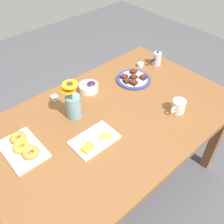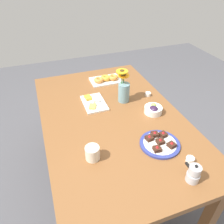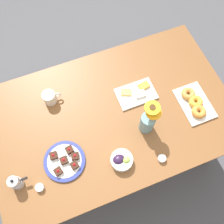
{
  "view_description": "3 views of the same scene",
  "coord_description": "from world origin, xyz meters",
  "px_view_note": "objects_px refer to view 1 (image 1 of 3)",
  "views": [
    {
      "loc": [
        0.75,
        0.83,
        1.82
      ],
      "look_at": [
        0.0,
        0.0,
        0.78
      ],
      "focal_mm": 40.0,
      "sensor_mm": 36.0,
      "label": 1
    },
    {
      "loc": [
        -1.21,
        0.43,
        1.72
      ],
      "look_at": [
        0.0,
        0.0,
        0.78
      ],
      "focal_mm": 35.0,
      "sensor_mm": 36.0,
      "label": 2
    },
    {
      "loc": [
        -0.23,
        -0.59,
        2.24
      ],
      "look_at": [
        0.0,
        0.0,
        0.78
      ],
      "focal_mm": 40.0,
      "sensor_mm": 36.0,
      "label": 3
    }
  ],
  "objects_px": {
    "dining_table": "(112,126)",
    "jam_cup_honey": "(55,98)",
    "flower_vase": "(73,105)",
    "cheese_platter": "(94,140)",
    "moka_pot": "(157,59)",
    "croissant_platter": "(23,147)",
    "grape_bowl": "(89,87)",
    "dessert_plate": "(133,79)",
    "coffee_mug": "(178,106)",
    "jam_cup_berry": "(140,65)"
  },
  "relations": [
    {
      "from": "dining_table",
      "to": "jam_cup_honey",
      "type": "relative_size",
      "value": 33.33
    },
    {
      "from": "coffee_mug",
      "to": "moka_pot",
      "type": "height_order",
      "value": "moka_pot"
    },
    {
      "from": "dining_table",
      "to": "jam_cup_honey",
      "type": "bearing_deg",
      "value": -65.86
    },
    {
      "from": "dining_table",
      "to": "coffee_mug",
      "type": "relative_size",
      "value": 13.42
    },
    {
      "from": "jam_cup_berry",
      "to": "grape_bowl",
      "type": "bearing_deg",
      "value": -3.23
    },
    {
      "from": "coffee_mug",
      "to": "croissant_platter",
      "type": "bearing_deg",
      "value": -23.13
    },
    {
      "from": "croissant_platter",
      "to": "dining_table",
      "type": "bearing_deg",
      "value": 166.25
    },
    {
      "from": "dining_table",
      "to": "croissant_platter",
      "type": "bearing_deg",
      "value": -13.75
    },
    {
      "from": "dining_table",
      "to": "grape_bowl",
      "type": "xyz_separation_m",
      "value": [
        -0.06,
        -0.31,
        0.12
      ]
    },
    {
      "from": "dining_table",
      "to": "flower_vase",
      "type": "height_order",
      "value": "flower_vase"
    },
    {
      "from": "dining_table",
      "to": "moka_pot",
      "type": "distance_m",
      "value": 0.71
    },
    {
      "from": "grape_bowl",
      "to": "croissant_platter",
      "type": "relative_size",
      "value": 0.48
    },
    {
      "from": "dining_table",
      "to": "cheese_platter",
      "type": "xyz_separation_m",
      "value": [
        0.21,
        0.08,
        0.1
      ]
    },
    {
      "from": "croissant_platter",
      "to": "flower_vase",
      "type": "height_order",
      "value": "flower_vase"
    },
    {
      "from": "cheese_platter",
      "to": "moka_pot",
      "type": "distance_m",
      "value": 0.93
    },
    {
      "from": "flower_vase",
      "to": "dessert_plate",
      "type": "bearing_deg",
      "value": -177.59
    },
    {
      "from": "croissant_platter",
      "to": "jam_cup_honey",
      "type": "distance_m",
      "value": 0.44
    },
    {
      "from": "coffee_mug",
      "to": "dessert_plate",
      "type": "xyz_separation_m",
      "value": [
        -0.04,
        -0.43,
        -0.03
      ]
    },
    {
      "from": "jam_cup_berry",
      "to": "dining_table",
      "type": "bearing_deg",
      "value": 26.64
    },
    {
      "from": "dining_table",
      "to": "flower_vase",
      "type": "xyz_separation_m",
      "value": [
        0.17,
        -0.16,
        0.18
      ]
    },
    {
      "from": "grape_bowl",
      "to": "cheese_platter",
      "type": "bearing_deg",
      "value": 55.19
    },
    {
      "from": "dessert_plate",
      "to": "moka_pot",
      "type": "relative_size",
      "value": 2.12
    },
    {
      "from": "coffee_mug",
      "to": "flower_vase",
      "type": "relative_size",
      "value": 0.45
    },
    {
      "from": "cheese_platter",
      "to": "coffee_mug",
      "type": "bearing_deg",
      "value": 163.6
    },
    {
      "from": "grape_bowl",
      "to": "jam_cup_berry",
      "type": "distance_m",
      "value": 0.5
    },
    {
      "from": "coffee_mug",
      "to": "dessert_plate",
      "type": "distance_m",
      "value": 0.43
    },
    {
      "from": "dessert_plate",
      "to": "moka_pot",
      "type": "bearing_deg",
      "value": -174.63
    },
    {
      "from": "jam_cup_honey",
      "to": "jam_cup_berry",
      "type": "height_order",
      "value": "same"
    },
    {
      "from": "grape_bowl",
      "to": "flower_vase",
      "type": "xyz_separation_m",
      "value": [
        0.23,
        0.15,
        0.06
      ]
    },
    {
      "from": "jam_cup_honey",
      "to": "flower_vase",
      "type": "height_order",
      "value": "flower_vase"
    },
    {
      "from": "dining_table",
      "to": "flower_vase",
      "type": "relative_size",
      "value": 5.99
    },
    {
      "from": "croissant_platter",
      "to": "dessert_plate",
      "type": "relative_size",
      "value": 1.11
    },
    {
      "from": "cheese_platter",
      "to": "croissant_platter",
      "type": "distance_m",
      "value": 0.39
    },
    {
      "from": "dessert_plate",
      "to": "flower_vase",
      "type": "bearing_deg",
      "value": 2.41
    },
    {
      "from": "dining_table",
      "to": "grape_bowl",
      "type": "relative_size",
      "value": 11.98
    },
    {
      "from": "grape_bowl",
      "to": "flower_vase",
      "type": "relative_size",
      "value": 0.5
    },
    {
      "from": "coffee_mug",
      "to": "cheese_platter",
      "type": "height_order",
      "value": "coffee_mug"
    },
    {
      "from": "jam_cup_berry",
      "to": "moka_pot",
      "type": "distance_m",
      "value": 0.14
    },
    {
      "from": "grape_bowl",
      "to": "flower_vase",
      "type": "bearing_deg",
      "value": 32.58
    },
    {
      "from": "jam_cup_berry",
      "to": "flower_vase",
      "type": "height_order",
      "value": "flower_vase"
    },
    {
      "from": "coffee_mug",
      "to": "jam_cup_honey",
      "type": "relative_size",
      "value": 2.48
    },
    {
      "from": "coffee_mug",
      "to": "flower_vase",
      "type": "xyz_separation_m",
      "value": [
        0.51,
        -0.4,
        0.05
      ]
    },
    {
      "from": "cheese_platter",
      "to": "jam_cup_honey",
      "type": "height_order",
      "value": "cheese_platter"
    },
    {
      "from": "cheese_platter",
      "to": "moka_pot",
      "type": "relative_size",
      "value": 2.18
    },
    {
      "from": "jam_cup_honey",
      "to": "moka_pot",
      "type": "relative_size",
      "value": 0.4
    },
    {
      "from": "flower_vase",
      "to": "cheese_platter",
      "type": "bearing_deg",
      "value": 80.71
    },
    {
      "from": "croissant_platter",
      "to": "coffee_mug",
      "type": "bearing_deg",
      "value": 156.87
    },
    {
      "from": "dining_table",
      "to": "coffee_mug",
      "type": "distance_m",
      "value": 0.44
    },
    {
      "from": "flower_vase",
      "to": "moka_pot",
      "type": "height_order",
      "value": "flower_vase"
    },
    {
      "from": "coffee_mug",
      "to": "grape_bowl",
      "type": "height_order",
      "value": "coffee_mug"
    }
  ]
}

